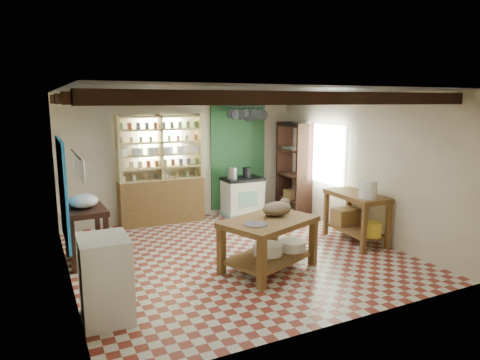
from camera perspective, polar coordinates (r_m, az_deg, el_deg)
name	(u,v)px	position (r m, az deg, el deg)	size (l,w,h in m)	color
floor	(236,255)	(7.05, -0.59, -9.91)	(5.00, 5.00, 0.02)	maroon
ceiling	(235,91)	(6.62, -0.63, 11.79)	(5.00, 5.00, 0.02)	#48494D
wall_back	(184,157)	(9.01, -7.51, 3.05)	(5.00, 0.04, 2.60)	beige
wall_front	(338,211)	(4.63, 12.91, -4.11)	(5.00, 0.04, 2.60)	beige
wall_left	(65,190)	(6.08, -22.36, -1.19)	(0.04, 5.00, 2.60)	beige
wall_right	(359,165)	(8.10, 15.57, 1.94)	(0.04, 5.00, 2.60)	beige
ceiling_beams	(235,99)	(6.61, -0.63, 10.75)	(5.00, 3.80, 0.15)	#311A11
blue_wall_patch	(63,191)	(7.01, -22.54, -1.43)	(0.04, 1.40, 1.60)	#1973BE
green_wall_patch	(238,156)	(9.46, -0.25, 3.19)	(1.30, 0.04, 2.30)	#215329
window_back	(160,139)	(8.80, -10.62, 5.41)	(0.90, 0.02, 0.80)	silver
window_right	(324,154)	(8.84, 11.19, 3.46)	(0.02, 1.30, 1.20)	silver
utensil_rail	(76,165)	(4.83, -21.01, 1.85)	(0.06, 0.90, 0.28)	black
pot_rack	(247,114)	(9.01, 0.93, 8.76)	(0.86, 0.12, 0.36)	black
shelving_unit	(161,170)	(8.70, -10.50, 1.37)	(1.70, 0.34, 2.20)	tan
tall_rack	(294,168)	(9.42, 7.19, 1.54)	(0.40, 0.86, 2.00)	#311A11
work_table	(268,244)	(6.35, 3.82, -8.55)	(1.34, 0.89, 0.76)	brown
stove	(243,196)	(9.30, 0.34, -2.19)	(0.84, 0.57, 0.82)	white
prep_table	(86,235)	(7.01, -19.83, -6.91)	(0.58, 0.85, 0.86)	#311A11
white_cabinet	(105,279)	(5.15, -17.50, -12.45)	(0.54, 0.64, 0.97)	white
right_counter	(356,217)	(7.81, 15.16, -4.85)	(0.60, 1.21, 0.87)	brown
cat	(277,209)	(6.43, 4.94, -3.83)	(0.45, 0.35, 0.21)	olive
steel_tray	(256,224)	(5.94, 2.10, -5.92)	(0.32, 0.32, 0.02)	#9C9BA2
basin_large	(268,249)	(6.45, 3.75, -9.21)	(0.44, 0.44, 0.15)	white
basin_small	(292,245)	(6.66, 6.96, -8.64)	(0.42, 0.42, 0.15)	white
kettle_left	(232,173)	(9.09, -1.06, 0.95)	(0.21, 0.21, 0.25)	#9C9BA2
kettle_right	(247,172)	(9.24, 0.90, 1.02)	(0.17, 0.17, 0.22)	black
enamel_bowl	(84,201)	(6.87, -20.11, -2.64)	(0.42, 0.42, 0.21)	white
white_bucket	(368,189)	(7.38, 16.70, -1.17)	(0.30, 0.30, 0.30)	white
wicker_basket	(345,216)	(8.06, 13.85, -4.73)	(0.42, 0.34, 0.29)	olive
yellow_tub	(372,229)	(7.50, 17.21, -6.30)	(0.31, 0.31, 0.23)	gold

